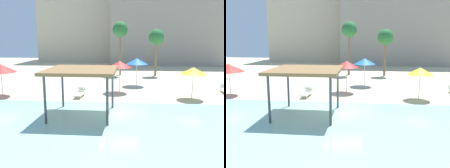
% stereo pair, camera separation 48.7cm
% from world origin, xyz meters
% --- Properties ---
extents(ground_plane, '(80.00, 80.00, 0.00)m').
position_xyz_m(ground_plane, '(0.00, 0.00, 0.00)').
color(ground_plane, beige).
extents(lagoon_water, '(44.00, 13.50, 0.04)m').
position_xyz_m(lagoon_water, '(0.00, -5.25, 0.02)').
color(lagoon_water, '#99D1C6').
rests_on(lagoon_water, ground).
extents(shade_pavilion, '(4.07, 4.07, 2.87)m').
position_xyz_m(shade_pavilion, '(-2.13, -1.57, 2.68)').
color(shade_pavilion, '#42474C').
rests_on(shade_pavilion, ground).
extents(beach_umbrella_red_0, '(2.07, 2.07, 2.71)m').
position_xyz_m(beach_umbrella_red_0, '(-0.25, 5.21, 2.42)').
color(beach_umbrella_red_0, silver).
rests_on(beach_umbrella_red_0, ground).
extents(beach_umbrella_blue_1, '(2.11, 2.11, 2.70)m').
position_xyz_m(beach_umbrella_blue_1, '(1.26, 8.23, 2.41)').
color(beach_umbrella_blue_1, silver).
rests_on(beach_umbrella_blue_1, ground).
extents(beach_umbrella_yellow_2, '(1.97, 1.97, 2.44)m').
position_xyz_m(beach_umbrella_yellow_2, '(5.49, 3.35, 2.17)').
color(beach_umbrella_yellow_2, silver).
rests_on(beach_umbrella_yellow_2, ground).
extents(beach_umbrella_red_3, '(2.44, 2.44, 2.60)m').
position_xyz_m(beach_umbrella_red_3, '(-9.67, 2.98, 2.26)').
color(beach_umbrella_red_3, silver).
rests_on(beach_umbrella_red_3, ground).
extents(lounge_chair_2, '(0.69, 1.92, 0.74)m').
position_xyz_m(lounge_chair_2, '(-3.32, 3.27, 0.33)').
color(lounge_chair_2, white).
rests_on(lounge_chair_2, ground).
extents(palm_tree_0, '(1.90, 1.90, 6.63)m').
position_xyz_m(palm_tree_0, '(-0.74, 15.21, 5.50)').
color(palm_tree_0, brown).
rests_on(palm_tree_0, ground).
extents(palm_tree_1, '(1.90, 1.90, 5.69)m').
position_xyz_m(palm_tree_1, '(3.70, 15.00, 4.62)').
color(palm_tree_1, brown).
rests_on(palm_tree_1, ground).
extents(hotel_block_0, '(17.43, 10.30, 15.49)m').
position_xyz_m(hotel_block_0, '(-8.76, 35.86, 7.75)').
color(hotel_block_0, beige).
rests_on(hotel_block_0, ground).
extents(hotel_block_1, '(19.45, 9.93, 15.81)m').
position_xyz_m(hotel_block_1, '(6.80, 30.55, 7.90)').
color(hotel_block_1, '#9E9384').
rests_on(hotel_block_1, ground).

